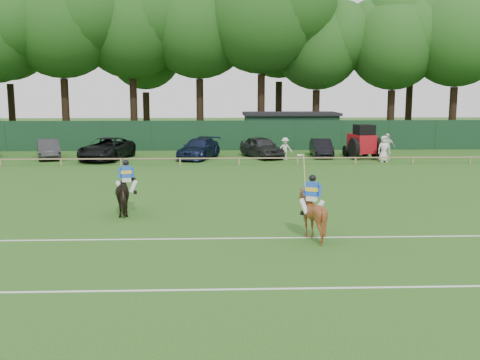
{
  "coord_description": "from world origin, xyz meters",
  "views": [
    {
      "loc": [
        -0.36,
        -19.85,
        5.14
      ],
      "look_at": [
        0.5,
        3.0,
        1.4
      ],
      "focal_mm": 42.0,
      "sensor_mm": 36.0,
      "label": 1
    }
  ],
  "objects_px": {
    "spectator_mid": "(387,147)",
    "tractor": "(362,142)",
    "estate_black": "(321,148)",
    "utility_shed": "(290,129)",
    "spectator_right": "(384,149)",
    "horse_chestnut": "(312,215)",
    "horse_dark": "(127,194)",
    "hatch_grey": "(262,147)",
    "suv_black": "(107,149)",
    "sedan_navy": "(199,149)",
    "sedan_grey": "(48,149)",
    "spectator_left": "(285,149)"
  },
  "relations": [
    {
      "from": "spectator_mid",
      "to": "tractor",
      "type": "height_order",
      "value": "tractor"
    },
    {
      "from": "estate_black",
      "to": "utility_shed",
      "type": "bearing_deg",
      "value": 103.05
    },
    {
      "from": "spectator_right",
      "to": "estate_black",
      "type": "bearing_deg",
      "value": 132.75
    },
    {
      "from": "horse_chestnut",
      "to": "estate_black",
      "type": "xyz_separation_m",
      "value": [
        4.6,
        23.41,
        -0.18
      ]
    },
    {
      "from": "horse_dark",
      "to": "hatch_grey",
      "type": "xyz_separation_m",
      "value": [
        6.99,
        18.95,
        -0.07
      ]
    },
    {
      "from": "suv_black",
      "to": "spectator_right",
      "type": "bearing_deg",
      "value": 5.84
    },
    {
      "from": "estate_black",
      "to": "sedan_navy",
      "type": "bearing_deg",
      "value": -172.79
    },
    {
      "from": "spectator_right",
      "to": "tractor",
      "type": "distance_m",
      "value": 2.48
    },
    {
      "from": "sedan_grey",
      "to": "suv_black",
      "type": "bearing_deg",
      "value": -28.07
    },
    {
      "from": "sedan_grey",
      "to": "spectator_right",
      "type": "bearing_deg",
      "value": -25.62
    },
    {
      "from": "horse_dark",
      "to": "tractor",
      "type": "bearing_deg",
      "value": -141.49
    },
    {
      "from": "sedan_grey",
      "to": "sedan_navy",
      "type": "height_order",
      "value": "sedan_navy"
    },
    {
      "from": "sedan_grey",
      "to": "spectator_mid",
      "type": "xyz_separation_m",
      "value": [
        24.72,
        -1.73,
        0.26
      ]
    },
    {
      "from": "horse_chestnut",
      "to": "sedan_grey",
      "type": "relative_size",
      "value": 0.39
    },
    {
      "from": "horse_chestnut",
      "to": "sedan_navy",
      "type": "distance_m",
      "value": 23.15
    },
    {
      "from": "hatch_grey",
      "to": "spectator_right",
      "type": "distance_m",
      "value": 8.89
    },
    {
      "from": "utility_shed",
      "to": "horse_dark",
      "type": "bearing_deg",
      "value": -110.58
    },
    {
      "from": "sedan_grey",
      "to": "spectator_left",
      "type": "bearing_deg",
      "value": -23.6
    },
    {
      "from": "suv_black",
      "to": "hatch_grey",
      "type": "relative_size",
      "value": 1.23
    },
    {
      "from": "sedan_navy",
      "to": "spectator_mid",
      "type": "bearing_deg",
      "value": 12.07
    },
    {
      "from": "utility_shed",
      "to": "sedan_navy",
      "type": "bearing_deg",
      "value": -132.87
    },
    {
      "from": "hatch_grey",
      "to": "estate_black",
      "type": "height_order",
      "value": "hatch_grey"
    },
    {
      "from": "sedan_grey",
      "to": "utility_shed",
      "type": "relative_size",
      "value": 0.52
    },
    {
      "from": "hatch_grey",
      "to": "spectator_right",
      "type": "relative_size",
      "value": 2.5
    },
    {
      "from": "sedan_navy",
      "to": "spectator_right",
      "type": "height_order",
      "value": "spectator_right"
    },
    {
      "from": "sedan_grey",
      "to": "suv_black",
      "type": "height_order",
      "value": "suv_black"
    },
    {
      "from": "suv_black",
      "to": "horse_dark",
      "type": "bearing_deg",
      "value": -64.64
    },
    {
      "from": "sedan_grey",
      "to": "tractor",
      "type": "bearing_deg",
      "value": -20.34
    },
    {
      "from": "horse_dark",
      "to": "suv_black",
      "type": "height_order",
      "value": "horse_dark"
    },
    {
      "from": "sedan_navy",
      "to": "tractor",
      "type": "distance_m",
      "value": 12.15
    },
    {
      "from": "estate_black",
      "to": "spectator_left",
      "type": "relative_size",
      "value": 2.5
    },
    {
      "from": "hatch_grey",
      "to": "utility_shed",
      "type": "xyz_separation_m",
      "value": [
        3.17,
        8.1,
        0.75
      ]
    },
    {
      "from": "sedan_grey",
      "to": "suv_black",
      "type": "distance_m",
      "value": 4.46
    },
    {
      "from": "sedan_navy",
      "to": "horse_dark",
      "type": "bearing_deg",
      "value": -78.98
    },
    {
      "from": "suv_black",
      "to": "spectator_mid",
      "type": "height_order",
      "value": "spectator_mid"
    },
    {
      "from": "sedan_navy",
      "to": "spectator_mid",
      "type": "distance_m",
      "value": 13.69
    },
    {
      "from": "horse_dark",
      "to": "horse_chestnut",
      "type": "height_order",
      "value": "horse_dark"
    },
    {
      "from": "sedan_grey",
      "to": "utility_shed",
      "type": "bearing_deg",
      "value": 4.2
    },
    {
      "from": "hatch_grey",
      "to": "spectator_right",
      "type": "xyz_separation_m",
      "value": [
        8.43,
        -2.83,
        0.14
      ]
    },
    {
      "from": "sedan_grey",
      "to": "estate_black",
      "type": "height_order",
      "value": "sedan_grey"
    },
    {
      "from": "sedan_navy",
      "to": "utility_shed",
      "type": "relative_size",
      "value": 0.6
    },
    {
      "from": "horse_chestnut",
      "to": "hatch_grey",
      "type": "xyz_separation_m",
      "value": [
        0.02,
        23.03,
        -0.06
      ]
    },
    {
      "from": "horse_dark",
      "to": "spectator_mid",
      "type": "bearing_deg",
      "value": -146.19
    },
    {
      "from": "tractor",
      "to": "estate_black",
      "type": "bearing_deg",
      "value": 153.4
    },
    {
      "from": "spectator_mid",
      "to": "utility_shed",
      "type": "bearing_deg",
      "value": 128.97
    },
    {
      "from": "sedan_navy",
      "to": "spectator_left",
      "type": "bearing_deg",
      "value": 8.38
    },
    {
      "from": "hatch_grey",
      "to": "utility_shed",
      "type": "relative_size",
      "value": 0.55
    },
    {
      "from": "sedan_grey",
      "to": "spectator_mid",
      "type": "bearing_deg",
      "value": -23.11
    },
    {
      "from": "utility_shed",
      "to": "horse_chestnut",
      "type": "bearing_deg",
      "value": -95.84
    },
    {
      "from": "horse_chestnut",
      "to": "sedan_navy",
      "type": "height_order",
      "value": "horse_chestnut"
    }
  ]
}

